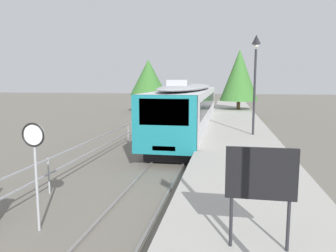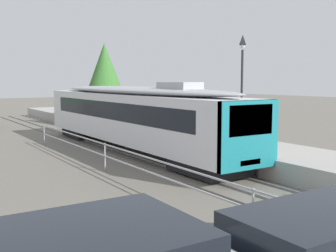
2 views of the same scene
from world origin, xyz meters
name	(u,v)px [view 2 (image 2 of 2)]	position (x,y,z in m)	size (l,w,h in m)	color
ground_plane	(102,167)	(-3.00, 22.00, 0.00)	(160.00, 160.00, 0.00)	#6B665B
track_rails	(158,159)	(0.00, 22.00, 0.03)	(3.20, 60.00, 0.14)	#6B665B
commuter_train	(133,114)	(0.00, 24.59, 2.14)	(2.82, 18.42, 3.74)	silver
station_platform	(209,146)	(3.25, 22.00, 0.45)	(3.90, 60.00, 0.90)	#A8A59E
platform_lamp_mid_platform	(242,67)	(4.05, 20.36, 4.62)	(0.34, 0.34, 5.35)	#232328
carpark_fence	(253,202)	(-3.30, 12.00, 0.91)	(0.06, 36.06, 1.25)	#9EA0A5
tree_behind_carpark	(105,75)	(3.80, 36.59, 4.42)	(3.90, 3.90, 7.05)	brown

